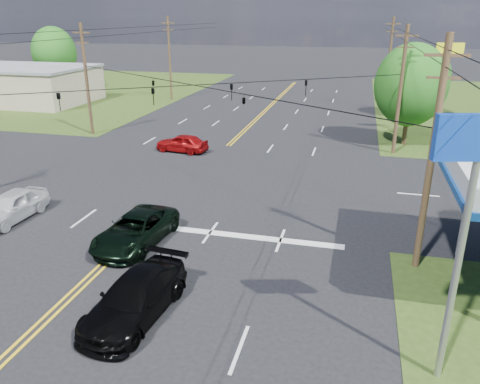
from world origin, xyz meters
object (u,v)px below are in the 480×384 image
(pickup_white, at_px, (11,206))
(polesign_se, at_px, (474,179))
(pole_ne, at_px, (400,89))
(pole_right_far, at_px, (389,62))
(pole_se, at_px, (432,156))
(pickup_dkgreen, at_px, (136,230))
(tree_right_a, at_px, (411,85))
(pole_nw, at_px, (86,79))
(pole_left_far, at_px, (170,58))
(tree_far_l, at_px, (54,52))
(retail_nw, at_px, (23,86))
(tree_right_b, at_px, (426,76))
(suv_black, at_px, (135,298))

(pickup_white, xyz_separation_m, polesign_se, (20.04, -6.73, 5.45))
(pole_ne, bearing_deg, pole_right_far, 90.00)
(pole_se, distance_m, pickup_dkgreen, 13.22)
(pickup_white, relative_size, polesign_se, 0.56)
(tree_right_a, bearing_deg, pole_nw, -173.66)
(pole_left_far, relative_size, tree_far_l, 1.15)
(pole_se, distance_m, polesign_se, 6.83)
(retail_nw, height_order, pole_nw, pole_nw)
(pole_ne, bearing_deg, pickup_dkgreen, -123.37)
(pole_left_far, bearing_deg, pole_se, -54.90)
(pole_nw, bearing_deg, tree_right_b, 26.95)
(tree_right_a, bearing_deg, tree_far_l, 156.50)
(pole_ne, distance_m, suv_black, 26.46)
(pole_right_far, relative_size, tree_right_b, 1.41)
(pole_left_far, bearing_deg, pole_nw, -90.00)
(suv_black, bearing_deg, pole_ne, 73.37)
(tree_far_l, bearing_deg, pole_right_far, -5.08)
(pole_se, xyz_separation_m, polesign_se, (0.00, -6.71, 1.29))
(pole_left_far, relative_size, tree_right_b, 1.41)
(pole_se, xyz_separation_m, tree_right_a, (1.00, 21.00, -0.05))
(pole_se, height_order, tree_far_l, pole_se)
(tree_right_a, xyz_separation_m, suv_black, (-11.00, -27.14, -4.12))
(pole_se, relative_size, pickup_dkgreen, 1.84)
(tree_far_l, bearing_deg, polesign_se, -46.68)
(polesign_se, bearing_deg, pickup_white, 161.44)
(pole_right_far, bearing_deg, retail_nw, -172.06)
(pole_nw, height_order, tree_far_l, pole_nw)
(pole_ne, relative_size, tree_right_b, 1.34)
(pole_left_far, xyz_separation_m, tree_far_l, (-19.00, 4.00, 0.03))
(pole_ne, distance_m, tree_far_l, 50.54)
(pole_left_far, distance_m, tree_right_b, 29.79)
(tree_right_a, bearing_deg, pole_left_far, 149.35)
(tree_right_a, bearing_deg, suv_black, -112.06)
(tree_right_a, xyz_separation_m, tree_far_l, (-46.00, 20.00, 0.33))
(pole_right_far, distance_m, polesign_se, 43.72)
(retail_nw, distance_m, pole_left_far, 18.30)
(pickup_white, distance_m, polesign_se, 21.83)
(tree_right_b, xyz_separation_m, suv_black, (-13.50, -39.14, -3.47))
(pole_left_far, height_order, polesign_se, pole_left_far)
(pole_nw, bearing_deg, tree_right_a, 6.34)
(pole_nw, xyz_separation_m, suv_black, (16.00, -24.14, -4.17))
(pole_se, bearing_deg, pickup_white, 179.95)
(pole_left_far, relative_size, pole_right_far, 1.00)
(tree_right_a, height_order, tree_right_b, tree_right_a)
(pole_right_far, relative_size, pickup_dkgreen, 1.94)
(retail_nw, relative_size, pole_left_far, 1.60)
(pickup_white, bearing_deg, pole_nw, 110.16)
(pickup_dkgreen, distance_m, polesign_se, 14.81)
(retail_nw, height_order, pole_ne, pole_ne)
(tree_right_a, distance_m, pickup_white, 30.00)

